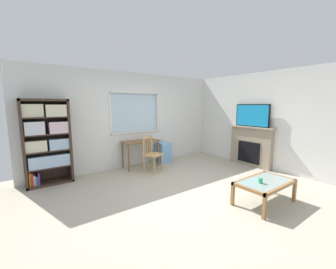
# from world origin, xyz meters

# --- Properties ---
(ground) EXTENTS (6.47, 5.58, 0.02)m
(ground) POSITION_xyz_m (0.00, 0.00, -0.01)
(ground) COLOR #B2A893
(wall_back_with_window) EXTENTS (5.47, 0.15, 2.55)m
(wall_back_with_window) POSITION_xyz_m (-0.01, 2.29, 1.26)
(wall_back_with_window) COLOR silver
(wall_back_with_window) RESTS_ON ground
(wall_right) EXTENTS (0.12, 4.78, 2.55)m
(wall_right) POSITION_xyz_m (2.79, 0.00, 1.28)
(wall_right) COLOR silver
(wall_right) RESTS_ON ground
(bookshelf) EXTENTS (0.90, 0.38, 1.82)m
(bookshelf) POSITION_xyz_m (-2.09, 2.05, 0.97)
(bookshelf) COLOR #38281E
(bookshelf) RESTS_ON ground
(desk_under_window) EXTENTS (1.00, 0.47, 0.74)m
(desk_under_window) POSITION_xyz_m (0.09, 1.94, 0.62)
(desk_under_window) COLOR brown
(desk_under_window) RESTS_ON ground
(wooden_chair) EXTENTS (0.54, 0.53, 0.90)m
(wooden_chair) POSITION_xyz_m (0.12, 1.42, 0.46)
(wooden_chair) COLOR tan
(wooden_chair) RESTS_ON ground
(plastic_drawer_unit) EXTENTS (0.35, 0.40, 0.59)m
(plastic_drawer_unit) POSITION_xyz_m (0.88, 1.99, 0.30)
(plastic_drawer_unit) COLOR #72ADDB
(plastic_drawer_unit) RESTS_ON ground
(fireplace) EXTENTS (0.26, 1.29, 1.10)m
(fireplace) POSITION_xyz_m (2.64, 0.25, 0.55)
(fireplace) COLOR gray
(fireplace) RESTS_ON ground
(tv) EXTENTS (0.06, 0.98, 0.61)m
(tv) POSITION_xyz_m (2.62, 0.25, 1.41)
(tv) COLOR black
(tv) RESTS_ON fireplace
(coffee_table) EXTENTS (1.04, 0.61, 0.40)m
(coffee_table) POSITION_xyz_m (0.77, -1.20, 0.35)
(coffee_table) COLOR #8C9E99
(coffee_table) RESTS_ON ground
(sippy_cup) EXTENTS (0.07, 0.07, 0.09)m
(sippy_cup) POSITION_xyz_m (0.62, -1.21, 0.45)
(sippy_cup) COLOR #33B770
(sippy_cup) RESTS_ON coffee_table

